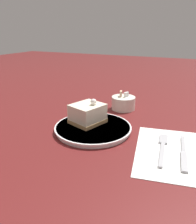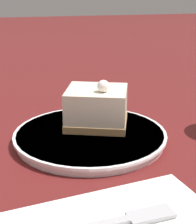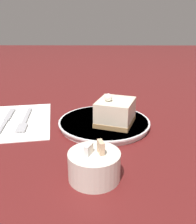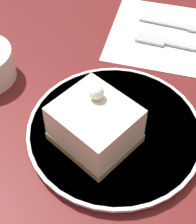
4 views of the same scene
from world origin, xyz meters
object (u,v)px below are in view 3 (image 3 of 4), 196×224
(plate, at_px, (104,123))
(sugar_bowl, at_px, (94,165))
(knife, at_px, (7,118))
(fork, at_px, (25,121))
(cake_slice, at_px, (115,112))

(plate, distance_m, sugar_bowl, 0.22)
(knife, bearing_deg, fork, 150.84)
(cake_slice, height_order, fork, cake_slice)
(plate, height_order, fork, plate)
(plate, height_order, knife, plate)
(cake_slice, height_order, sugar_bowl, cake_slice)
(fork, bearing_deg, knife, -29.16)
(knife, bearing_deg, cake_slice, 162.48)
(plate, xyz_separation_m, fork, (0.21, -0.02, -0.00))
(cake_slice, distance_m, knife, 0.30)
(plate, bearing_deg, knife, -8.94)
(sugar_bowl, bearing_deg, fork, -51.55)
(knife, distance_m, sugar_bowl, 0.36)
(knife, relative_size, sugar_bowl, 1.93)
(cake_slice, relative_size, sugar_bowl, 1.29)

